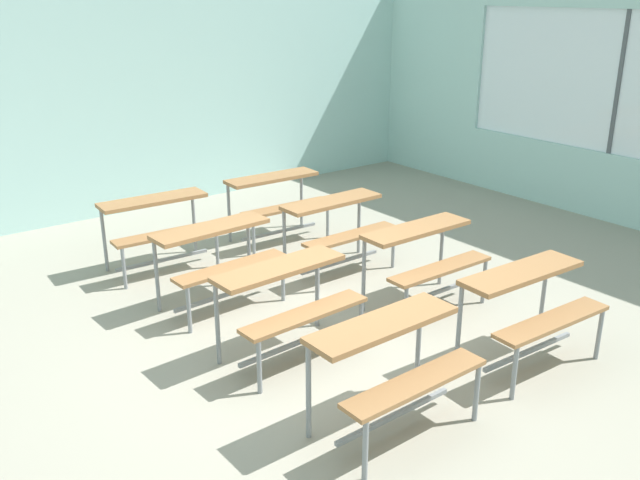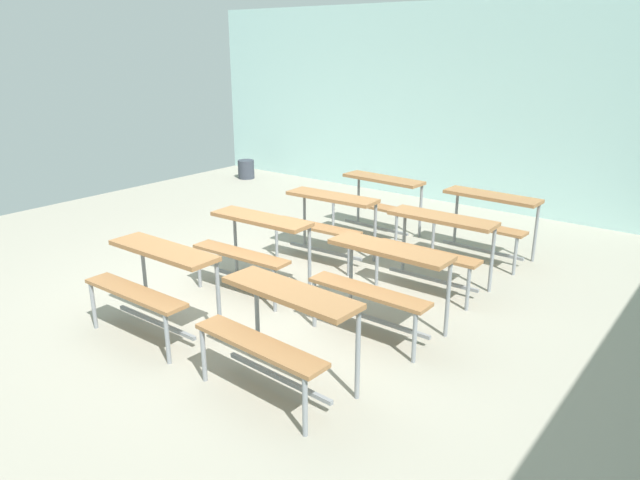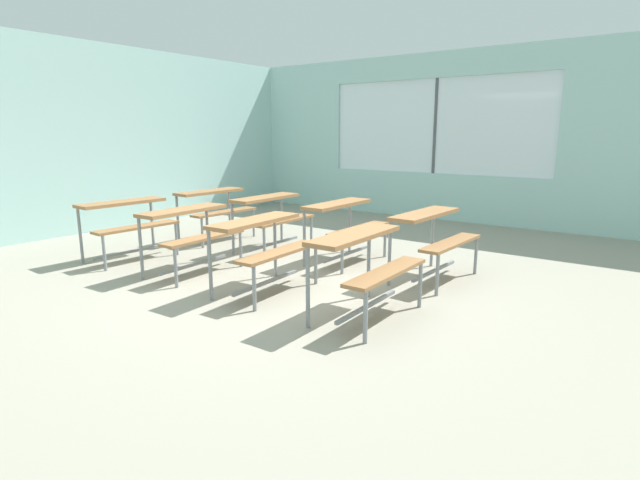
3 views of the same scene
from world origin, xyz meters
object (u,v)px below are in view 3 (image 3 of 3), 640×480
(desk_bench_r1c0, at_px, (263,238))
(desk_bench_r3c1, at_px, (215,203))
(desk_bench_r1c1, at_px, (345,217))
(desk_bench_r2c0, at_px, (190,225))
(desk_bench_r0c1, at_px, (434,229))
(desk_bench_r0c0, at_px, (365,255))
(desk_bench_r3c0, at_px, (127,216))
(desk_bench_r2c1, at_px, (272,210))

(desk_bench_r1c0, xyz_separation_m, desk_bench_r3c1, (1.46, 2.31, 0.00))
(desk_bench_r1c0, distance_m, desk_bench_r1c1, 1.50)
(desk_bench_r2c0, bearing_deg, desk_bench_r0c1, -62.35)
(desk_bench_r0c0, height_order, desk_bench_r0c1, same)
(desk_bench_r1c0, height_order, desk_bench_r2c0, same)
(desk_bench_r0c0, xyz_separation_m, desk_bench_r3c1, (1.47, 3.51, 0.00))
(desk_bench_r3c0, bearing_deg, desk_bench_r1c1, -53.77)
(desk_bench_r0c0, height_order, desk_bench_r1c1, same)
(desk_bench_r1c1, xyz_separation_m, desk_bench_r2c0, (-1.47, 1.15, 0.00))
(desk_bench_r1c0, height_order, desk_bench_r1c1, same)
(desk_bench_r3c1, bearing_deg, desk_bench_r3c0, -177.90)
(desk_bench_r2c0, xyz_separation_m, desk_bench_r2c1, (1.39, -0.01, 0.00))
(desk_bench_r2c1, bearing_deg, desk_bench_r0c0, -122.00)
(desk_bench_r1c0, relative_size, desk_bench_r2c1, 1.02)
(desk_bench_r0c0, distance_m, desk_bench_r3c0, 3.51)
(desk_bench_r2c0, bearing_deg, desk_bench_r1c1, -40.75)
(desk_bench_r2c1, height_order, desk_bench_r3c0, same)
(desk_bench_r0c1, xyz_separation_m, desk_bench_r1c0, (-1.42, 1.21, 0.00))
(desk_bench_r2c1, xyz_separation_m, desk_bench_r3c0, (-1.44, 1.17, 0.00))
(desk_bench_r0c1, relative_size, desk_bench_r2c0, 1.00)
(desk_bench_r0c0, xyz_separation_m, desk_bench_r2c0, (0.04, 2.35, 0.00))
(desk_bench_r0c0, relative_size, desk_bench_r1c0, 0.98)
(desk_bench_r1c1, relative_size, desk_bench_r2c0, 0.98)
(desk_bench_r2c1, bearing_deg, desk_bench_r1c0, -141.78)
(desk_bench_r1c1, distance_m, desk_bench_r3c0, 2.76)
(desk_bench_r0c1, distance_m, desk_bench_r2c1, 2.35)
(desk_bench_r1c1, relative_size, desk_bench_r2c1, 1.00)
(desk_bench_r1c1, xyz_separation_m, desk_bench_r3c0, (-1.52, 2.31, 0.00))
(desk_bench_r2c1, bearing_deg, desk_bench_r1c1, -86.58)
(desk_bench_r0c1, relative_size, desk_bench_r1c0, 1.00)
(desk_bench_r1c1, xyz_separation_m, desk_bench_r2c1, (-0.08, 1.14, 0.00))
(desk_bench_r1c0, bearing_deg, desk_bench_r0c1, -43.07)
(desk_bench_r2c0, xyz_separation_m, desk_bench_r3c0, (-0.05, 1.16, 0.00))
(desk_bench_r2c0, distance_m, desk_bench_r2c1, 1.39)
(desk_bench_r0c1, distance_m, desk_bench_r3c0, 3.80)
(desk_bench_r1c1, bearing_deg, desk_bench_r3c0, 123.65)
(desk_bench_r0c0, distance_m, desk_bench_r2c0, 2.35)
(desk_bench_r0c0, height_order, desk_bench_r2c1, same)
(desk_bench_r1c0, bearing_deg, desk_bench_r0c0, -93.06)
(desk_bench_r0c0, height_order, desk_bench_r3c0, same)
(desk_bench_r1c1, bearing_deg, desk_bench_r1c0, -179.51)
(desk_bench_r0c0, bearing_deg, desk_bench_r1c1, 37.89)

